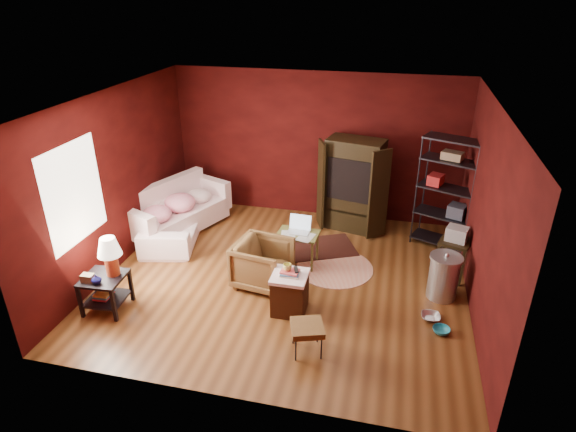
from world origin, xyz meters
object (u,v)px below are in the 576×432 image
(sofa, at_px, (176,211))
(wire_shelving, at_px, (448,189))
(laptop_desk, at_px, (298,236))
(armchair, at_px, (263,261))
(hamper, at_px, (290,292))
(tv_armoire, at_px, (353,184))
(side_table, at_px, (107,267))

(sofa, height_order, wire_shelving, wire_shelving)
(laptop_desk, xyz_separation_m, wire_shelving, (2.32, 1.17, 0.57))
(armchair, xyz_separation_m, wire_shelving, (2.71, 1.89, 0.68))
(sofa, height_order, armchair, sofa)
(hamper, relative_size, laptop_desk, 0.84)
(tv_armoire, bearing_deg, hamper, -88.50)
(hamper, bearing_deg, sofa, 144.17)
(laptop_desk, bearing_deg, hamper, -79.90)
(wire_shelving, bearing_deg, armchair, -122.55)
(armchair, height_order, tv_armoire, tv_armoire)
(armchair, bearing_deg, hamper, -127.02)
(side_table, bearing_deg, wire_shelving, 32.38)
(tv_armoire, relative_size, wire_shelving, 0.88)
(sofa, xyz_separation_m, armchair, (2.04, -1.30, -0.04))
(sofa, bearing_deg, hamper, -138.40)
(wire_shelving, bearing_deg, sofa, -150.36)
(hamper, relative_size, tv_armoire, 0.40)
(side_table, xyz_separation_m, wire_shelving, (4.64, 2.94, 0.42))
(armchair, bearing_deg, laptop_desk, -19.88)
(laptop_desk, relative_size, tv_armoire, 0.47)
(side_table, bearing_deg, sofa, 92.59)
(side_table, height_order, tv_armoire, tv_armoire)
(hamper, distance_m, laptop_desk, 1.31)
(hamper, bearing_deg, armchair, 134.34)
(hamper, xyz_separation_m, tv_armoire, (0.54, 2.78, 0.59))
(sofa, xyz_separation_m, hamper, (2.59, -1.87, -0.12))
(laptop_desk, distance_m, wire_shelving, 2.66)
(tv_armoire, bearing_deg, laptop_desk, -102.63)
(sofa, bearing_deg, tv_armoire, -86.28)
(side_table, height_order, hamper, side_table)
(sofa, distance_m, hamper, 3.20)
(hamper, height_order, laptop_desk, laptop_desk)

